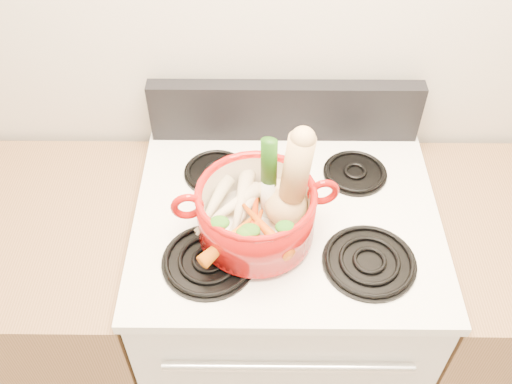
{
  "coord_description": "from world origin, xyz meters",
  "views": [
    {
      "loc": [
        -0.07,
        0.44,
        2.05
      ],
      "look_at": [
        -0.08,
        1.3,
        1.13
      ],
      "focal_mm": 40.0,
      "sensor_mm": 36.0,
      "label": 1
    }
  ],
  "objects_px": {
    "stove_body": "(281,313)",
    "dutch_oven": "(256,213)",
    "squash": "(288,181)",
    "leek": "(269,177)"
  },
  "relations": [
    {
      "from": "stove_body",
      "to": "leek",
      "type": "height_order",
      "value": "leek"
    },
    {
      "from": "stove_body",
      "to": "dutch_oven",
      "type": "height_order",
      "value": "dutch_oven"
    },
    {
      "from": "leek",
      "to": "stove_body",
      "type": "bearing_deg",
      "value": 56.1
    },
    {
      "from": "stove_body",
      "to": "dutch_oven",
      "type": "xyz_separation_m",
      "value": [
        -0.08,
        -0.08,
        0.58
      ]
    },
    {
      "from": "stove_body",
      "to": "squash",
      "type": "bearing_deg",
      "value": -96.34
    },
    {
      "from": "stove_body",
      "to": "dutch_oven",
      "type": "bearing_deg",
      "value": -135.02
    },
    {
      "from": "stove_body",
      "to": "squash",
      "type": "distance_m",
      "value": 0.67
    },
    {
      "from": "squash",
      "to": "leek",
      "type": "relative_size",
      "value": 1.05
    },
    {
      "from": "stove_body",
      "to": "leek",
      "type": "xyz_separation_m",
      "value": [
        -0.05,
        -0.04,
        0.66
      ]
    },
    {
      "from": "leek",
      "to": "dutch_oven",
      "type": "bearing_deg",
      "value": -114.38
    }
  ]
}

